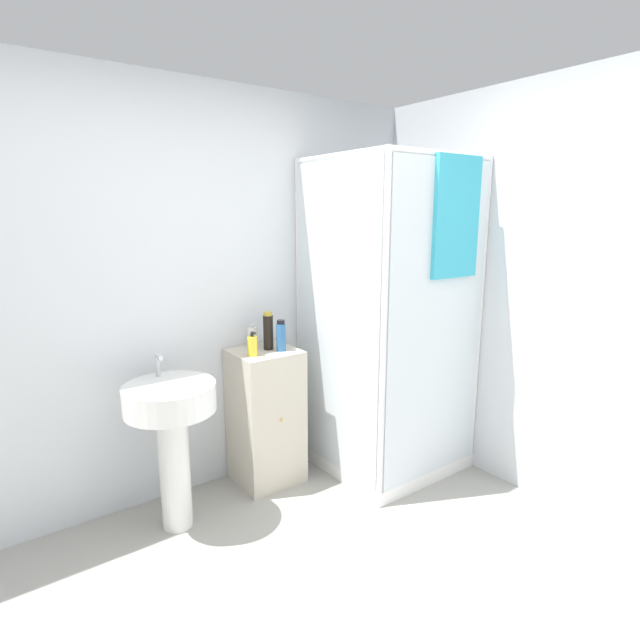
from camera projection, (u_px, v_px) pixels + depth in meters
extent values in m
cube|color=silver|center=(185.00, 296.00, 3.02)|extent=(6.40, 0.06, 2.50)
cube|color=silver|center=(612.00, 307.00, 2.65)|extent=(0.06, 6.40, 2.50)
cube|color=white|center=(383.00, 453.00, 3.60)|extent=(0.89, 0.89, 0.09)
cylinder|color=white|center=(389.00, 302.00, 3.98)|extent=(0.04, 0.04, 2.09)
cylinder|color=white|center=(299.00, 315.00, 3.48)|extent=(0.04, 0.04, 2.09)
cylinder|color=white|center=(479.00, 321.00, 3.30)|extent=(0.04, 0.04, 2.09)
cylinder|color=white|center=(384.00, 340.00, 2.80)|extent=(0.04, 0.04, 2.09)
cylinder|color=white|center=(444.00, 154.00, 2.83)|extent=(0.86, 0.04, 0.04)
cylinder|color=white|center=(348.00, 165.00, 3.51)|extent=(0.86, 0.04, 0.04)
cylinder|color=white|center=(338.00, 156.00, 2.93)|extent=(0.04, 0.86, 0.04)
cylinder|color=white|center=(437.00, 164.00, 3.42)|extent=(0.04, 0.86, 0.04)
cube|color=silver|center=(437.00, 325.00, 3.03)|extent=(0.82, 0.01, 1.96)
cube|color=silver|center=(335.00, 322.00, 3.13)|extent=(0.01, 0.82, 1.96)
cylinder|color=#B7BABF|center=(374.00, 328.00, 3.84)|extent=(0.02, 0.02, 1.57)
cylinder|color=#B7BABF|center=(381.00, 222.00, 3.63)|extent=(0.07, 0.07, 0.04)
cube|color=#38ADC6|center=(457.00, 217.00, 2.94)|extent=(0.38, 0.03, 0.71)
cube|color=beige|center=(266.00, 416.00, 3.25)|extent=(0.40, 0.38, 0.89)
sphere|color=gold|center=(282.00, 420.00, 3.08)|extent=(0.02, 0.02, 0.02)
cylinder|color=white|center=(175.00, 469.00, 2.77)|extent=(0.17, 0.17, 0.69)
cylinder|color=white|center=(170.00, 398.00, 2.68)|extent=(0.49, 0.49, 0.15)
cylinder|color=#B7BABF|center=(157.00, 365.00, 2.79)|extent=(0.02, 0.02, 0.13)
cube|color=#B7BABF|center=(159.00, 357.00, 2.75)|extent=(0.02, 0.07, 0.02)
cylinder|color=yellow|center=(252.00, 346.00, 3.02)|extent=(0.06, 0.06, 0.12)
cylinder|color=black|center=(252.00, 335.00, 3.01)|extent=(0.02, 0.02, 0.02)
cube|color=black|center=(253.00, 333.00, 2.99)|extent=(0.02, 0.03, 0.01)
cylinder|color=black|center=(268.00, 333.00, 3.16)|extent=(0.06, 0.06, 0.22)
cylinder|color=gold|center=(268.00, 314.00, 3.13)|extent=(0.05, 0.05, 0.02)
cylinder|color=#2D66A3|center=(281.00, 337.00, 3.13)|extent=(0.06, 0.06, 0.17)
cylinder|color=black|center=(281.00, 322.00, 3.11)|extent=(0.05, 0.05, 0.02)
cylinder|color=white|center=(252.00, 338.00, 3.20)|extent=(0.06, 0.06, 0.13)
cylinder|color=silver|center=(252.00, 326.00, 3.19)|extent=(0.02, 0.02, 0.02)
cube|color=silver|center=(253.00, 324.00, 3.17)|extent=(0.01, 0.03, 0.01)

